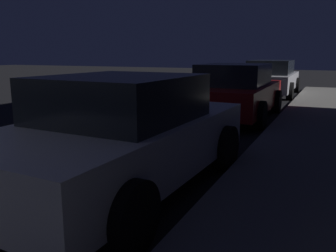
% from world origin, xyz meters
% --- Properties ---
extents(car_white, '(2.22, 4.12, 1.43)m').
position_xyz_m(car_white, '(2.85, 3.69, 0.70)').
color(car_white, silver).
rests_on(car_white, ground).
extents(car_red, '(2.05, 4.20, 1.43)m').
position_xyz_m(car_red, '(2.85, 9.21, 0.71)').
color(car_red, maroon).
rests_on(car_red, ground).
extents(car_silver, '(2.05, 4.59, 1.43)m').
position_xyz_m(car_silver, '(2.85, 15.03, 0.72)').
color(car_silver, '#B7B7BF').
rests_on(car_silver, ground).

